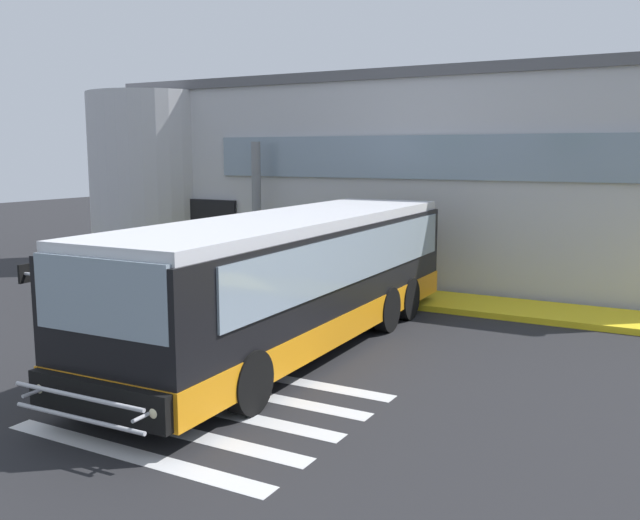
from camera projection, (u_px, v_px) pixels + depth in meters
The scene contains 8 objects.
ground_plane at pixel (259, 334), 15.34m from camera, with size 80.00×90.00×0.02m, color #232326.
bay_paint_stripes at pixel (215, 411), 10.75m from camera, with size 4.40×3.96×0.01m.
terminal_building at pixel (422, 175), 25.20m from camera, with size 20.32×13.80×6.26m.
boarding_curb at pixel (355, 292), 19.48m from camera, with size 22.52×2.00×0.15m, color yellow.
entry_support_column at pixel (257, 209), 21.44m from camera, with size 0.28×0.28×4.10m, color slate.
bus_main_foreground at pixel (293, 284), 14.01m from camera, with size 3.02×11.14×2.70m.
passenger_near_column at pixel (274, 247), 20.95m from camera, with size 0.51×0.52×1.68m.
passenger_by_doorway at pixel (299, 252), 20.30m from camera, with size 0.57×0.31×1.68m.
Camera 1 is at (8.39, -12.41, 3.94)m, focal length 39.29 mm.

